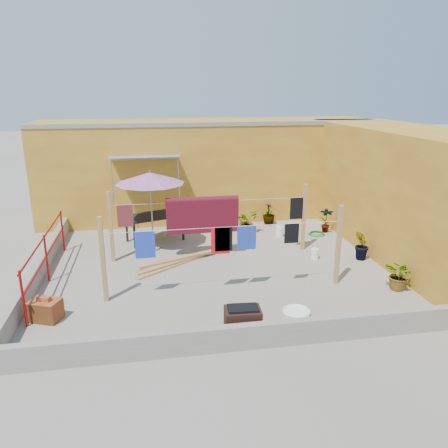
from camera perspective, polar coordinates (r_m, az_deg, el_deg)
The scene contains 21 objects.
ground at distance 10.75m, azimuth -1.06°, elevation -5.56°, with size 80.00×80.00×0.00m, color #9E998E.
wall_back at distance 14.85m, azimuth -2.01°, elevation 7.28°, with size 11.00×3.27×3.21m.
wall_right at distance 12.15m, azimuth 23.95°, elevation 3.54°, with size 2.40×9.00×3.20m, color gold.
parapet_front at distance 7.52m, azimuth 3.30°, elevation -14.43°, with size 8.30×0.16×0.44m, color gray.
parapet_left at distance 10.87m, azimuth -22.94°, elevation -5.49°, with size 0.16×7.30×0.44m, color gray.
red_railing at distance 10.46m, azimuth -22.26°, elevation -3.33°, with size 0.05×4.20×1.10m.
clothesline_rig at distance 10.89m, azimuth -2.45°, elevation 0.63°, with size 5.09×2.35×1.80m.
patio_umbrella at distance 11.50m, azimuth -9.64°, elevation 5.88°, with size 2.14×2.14×2.17m.
outdoor_table at distance 12.49m, azimuth -9.06°, elevation 0.88°, with size 1.84×1.35×0.77m.
brick_stack at distance 8.97m, azimuth -22.30°, elevation -10.34°, with size 0.65×0.57×0.48m.
lumber_pile at distance 10.89m, azimuth -6.45°, elevation -5.00°, with size 2.03×1.39×0.14m.
brazier at distance 7.80m, azimuth 2.46°, elevation -12.67°, with size 0.65×0.46×0.57m.
white_basin at distance 8.69m, azimuth 9.44°, elevation -11.28°, with size 0.54×0.54×0.09m.
water_jug_a at distance 11.42m, azimuth 11.77°, elevation -3.82°, with size 0.19×0.19×0.31m.
water_jug_b at distance 12.94m, azimuth 7.24°, elevation -0.98°, with size 0.22×0.22×0.35m.
green_hose at distance 13.33m, azimuth 11.99°, elevation -1.24°, with size 0.49×0.49×0.07m.
plant_back_a at distance 13.11m, azimuth 2.97°, elevation 0.34°, with size 0.66×0.57×0.73m, color #265D1A.
plant_back_b at distance 14.05m, azimuth 5.89°, elevation 1.39°, with size 0.40×0.40×0.72m, color #265D1A.
plant_right_a at distance 13.52m, azimuth 13.20°, elevation 0.54°, with size 0.41×0.28×0.79m, color #265D1A.
plant_right_b at distance 11.55m, azimuth 17.58°, elevation -2.69°, with size 0.43×0.35×0.78m, color #265D1A.
plant_right_c at distance 10.16m, azimuth 22.02°, elevation -6.25°, with size 0.60×0.52×0.67m, color #265D1A.
Camera 1 is at (-1.51, -9.80, 4.15)m, focal length 35.00 mm.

